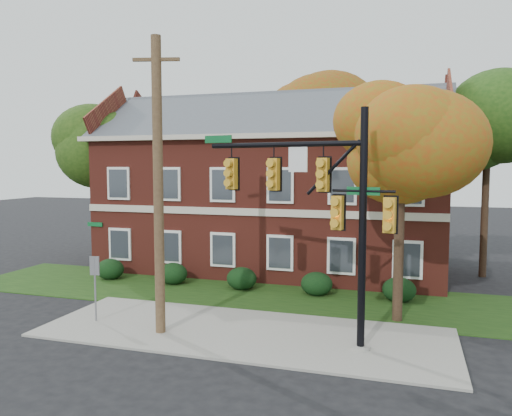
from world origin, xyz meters
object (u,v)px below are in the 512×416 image
(tree_left_rear, at_px, (108,149))
(tree_far_rear, at_px, (321,120))
(hedge_right, at_px, (317,284))
(utility_pole, at_px, (158,186))
(hedge_far_left, at_px, (110,269))
(tree_right_rear, at_px, (496,117))
(hedge_center, at_px, (242,279))
(tree_near_right, at_px, (408,139))
(hedge_left, at_px, (173,274))
(apartment_building, at_px, (272,179))
(sign_post, at_px, (95,278))
(traffic_signal, at_px, (321,200))
(hedge_far_right, at_px, (399,290))

(tree_left_rear, bearing_deg, tree_far_rear, 38.97)
(hedge_right, distance_m, utility_pole, 9.00)
(hedge_far_left, height_order, tree_right_rear, tree_right_rear)
(tree_left_rear, relative_size, tree_right_rear, 0.84)
(hedge_center, bearing_deg, tree_left_rear, 156.96)
(tree_near_right, height_order, tree_right_rear, tree_right_rear)
(hedge_left, relative_size, tree_near_right, 0.16)
(apartment_building, xyz_separation_m, hedge_far_left, (-7.00, -5.25, -4.46))
(hedge_left, relative_size, sign_post, 0.57)
(tree_right_rear, relative_size, utility_pole, 1.07)
(apartment_building, distance_m, traffic_signal, 12.09)
(hedge_center, xyz_separation_m, hedge_far_right, (7.00, 0.00, 0.00))
(tree_far_rear, height_order, utility_pole, tree_far_rear)
(apartment_building, height_order, tree_left_rear, apartment_building)
(traffic_signal, height_order, sign_post, traffic_signal)
(hedge_right, bearing_deg, hedge_far_left, 180.00)
(apartment_building, bearing_deg, tree_right_rear, 4.33)
(tree_near_right, height_order, tree_left_rear, tree_left_rear)
(hedge_far_right, xyz_separation_m, tree_far_rear, (-5.66, 13.09, 8.32))
(tree_near_right, distance_m, tree_far_rear, 17.12)
(apartment_building, relative_size, traffic_signal, 2.52)
(tree_far_rear, bearing_deg, hedge_right, -80.64)
(tree_left_rear, relative_size, traffic_signal, 1.19)
(hedge_far_left, relative_size, hedge_far_right, 1.00)
(tree_right_rear, xyz_separation_m, sign_post, (-14.81, -12.29, -6.45))
(apartment_building, xyz_separation_m, hedge_far_right, (7.00, -5.25, -4.46))
(hedge_far_left, height_order, hedge_center, same)
(hedge_far_left, distance_m, hedge_center, 7.00)
(tree_near_right, relative_size, tree_right_rear, 0.81)
(tree_left_rear, bearing_deg, hedge_far_right, -13.89)
(tree_right_rear, distance_m, traffic_signal, 14.15)
(hedge_center, distance_m, traffic_signal, 8.57)
(hedge_right, distance_m, hedge_far_right, 3.50)
(apartment_building, bearing_deg, traffic_signal, -67.22)
(hedge_far_right, relative_size, tree_left_rear, 0.16)
(hedge_left, height_order, hedge_right, same)
(hedge_center, height_order, hedge_right, same)
(hedge_left, xyz_separation_m, utility_pole, (2.85, -6.58, 4.52))
(traffic_signal, bearing_deg, tree_far_rear, 110.15)
(sign_post, bearing_deg, tree_far_rear, 66.48)
(hedge_far_left, xyz_separation_m, hedge_right, (10.50, 0.00, 0.00))
(hedge_left, relative_size, traffic_signal, 0.19)
(hedge_far_right, height_order, tree_near_right, tree_near_right)
(apartment_building, height_order, hedge_right, apartment_building)
(hedge_far_right, xyz_separation_m, sign_post, (-10.50, -6.18, 1.14))
(tree_near_right, bearing_deg, hedge_right, 142.72)
(hedge_left, relative_size, hedge_right, 1.00)
(hedge_left, xyz_separation_m, tree_far_rear, (4.84, 13.09, 8.32))
(apartment_building, relative_size, tree_left_rear, 2.12)
(hedge_far_right, bearing_deg, tree_left_rear, 166.11)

